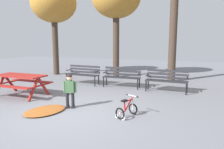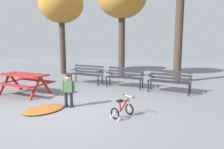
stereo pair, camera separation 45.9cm
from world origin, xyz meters
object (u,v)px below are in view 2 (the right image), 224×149
(park_bench_left, at_px, (125,76))
(child_standing, at_px, (68,88))
(picnic_table, at_px, (24,79))
(kids_bicycle, at_px, (122,110))
(park_bench_far_left, at_px, (87,73))
(park_bench_right, at_px, (169,79))

(park_bench_left, xyz_separation_m, child_standing, (-0.36, -3.32, 0.08))
(picnic_table, height_order, kids_bicycle, picnic_table)
(park_bench_far_left, bearing_deg, kids_bicycle, -45.04)
(park_bench_left, height_order, kids_bicycle, park_bench_left)
(picnic_table, xyz_separation_m, kids_bicycle, (4.20, -0.52, -0.39))
(picnic_table, bearing_deg, park_bench_far_left, 72.36)
(park_bench_right, relative_size, child_standing, 1.59)
(park_bench_right, bearing_deg, picnic_table, -149.65)
(park_bench_left, bearing_deg, park_bench_far_left, -178.39)
(park_bench_left, distance_m, child_standing, 3.34)
(park_bench_far_left, relative_size, child_standing, 1.60)
(picnic_table, xyz_separation_m, park_bench_left, (2.78, 2.85, -0.08))
(park_bench_right, height_order, kids_bicycle, park_bench_right)
(picnic_table, bearing_deg, park_bench_right, 30.35)
(park_bench_left, relative_size, park_bench_right, 1.02)
(picnic_table, height_order, park_bench_far_left, park_bench_far_left)
(park_bench_far_left, height_order, child_standing, child_standing)
(park_bench_far_left, height_order, kids_bicycle, park_bench_far_left)
(park_bench_far_left, bearing_deg, park_bench_right, -0.78)
(park_bench_far_left, relative_size, park_bench_left, 0.99)
(park_bench_right, relative_size, kids_bicycle, 2.54)
(park_bench_left, distance_m, park_bench_right, 1.91)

